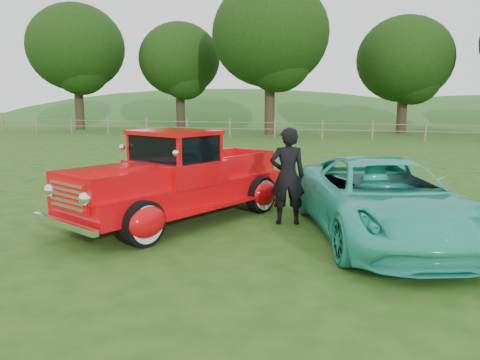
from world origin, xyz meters
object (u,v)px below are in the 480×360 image
(man, at_px, (287,176))
(tree_near_east, at_px, (405,60))
(red_pickup, at_px, (178,180))
(teal_sedan, at_px, (382,199))
(tree_mid_west, at_px, (179,60))
(tree_near_west, at_px, (270,34))
(tree_far_west, at_px, (76,48))

(man, bearing_deg, tree_near_east, -114.54)
(man, bearing_deg, red_pickup, -8.52)
(teal_sedan, distance_m, man, 1.81)
(tree_mid_west, distance_m, red_pickup, 29.73)
(tree_near_west, relative_size, tree_near_east, 1.25)
(tree_far_west, relative_size, red_pickup, 1.89)
(tree_near_west, bearing_deg, red_pickup, -81.99)
(tree_mid_west, height_order, man, tree_mid_west)
(red_pickup, bearing_deg, tree_mid_west, 137.22)
(tree_far_west, relative_size, teal_sedan, 2.04)
(tree_near_east, bearing_deg, tree_near_west, -156.04)
(man, bearing_deg, tree_near_west, -94.29)
(red_pickup, height_order, teal_sedan, red_pickup)
(tree_mid_west, bearing_deg, red_pickup, -67.18)
(tree_mid_west, bearing_deg, tree_near_east, 3.37)
(tree_far_west, distance_m, teal_sedan, 34.76)
(tree_near_west, distance_m, man, 25.05)
(tree_far_west, height_order, tree_near_east, tree_far_west)
(tree_near_east, distance_m, red_pickup, 28.95)
(red_pickup, distance_m, teal_sedan, 3.84)
(tree_mid_west, height_order, tree_near_east, tree_mid_west)
(man, bearing_deg, tree_far_west, -66.33)
(red_pickup, bearing_deg, tree_far_west, 152.12)
(tree_mid_west, relative_size, red_pickup, 1.61)
(man, bearing_deg, teal_sedan, 147.25)
(tree_far_west, bearing_deg, red_pickup, -52.27)
(tree_near_east, bearing_deg, red_pickup, -101.32)
(tree_far_west, xyz_separation_m, tree_mid_west, (8.00, 2.00, -0.94))
(tree_far_west, bearing_deg, man, -49.00)
(tree_far_west, xyz_separation_m, tree_near_east, (25.00, 3.00, -1.24))
(tree_near_west, height_order, teal_sedan, tree_near_west)
(tree_far_west, height_order, teal_sedan, tree_far_west)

